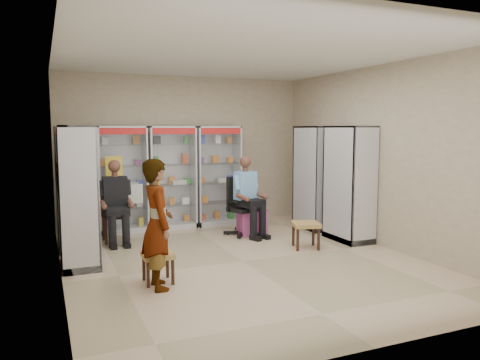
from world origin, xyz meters
name	(u,v)px	position (x,y,z in m)	size (l,w,h in m)	color
floor	(243,261)	(0.00, 0.00, 0.00)	(6.00, 6.00, 0.00)	tan
room_shell	(243,128)	(0.00, 0.00, 1.97)	(5.02, 6.02, 3.01)	tan
cabinet_back_left	(122,179)	(-1.30, 2.73, 1.00)	(0.90, 0.50, 2.00)	#B5B7BD
cabinet_back_mid	(172,177)	(-0.35, 2.73, 1.00)	(0.90, 0.50, 2.00)	#B5B7BC
cabinet_back_right	(217,176)	(0.60, 2.73, 1.00)	(0.90, 0.50, 2.00)	silver
cabinet_right_far	(315,178)	(2.23, 1.60, 1.00)	(0.50, 0.90, 2.00)	#AFB1B6
cabinet_right_near	(349,184)	(2.23, 0.50, 1.00)	(0.50, 0.90, 2.00)	#B5B7BC
cabinet_left_far	(73,188)	(-2.23, 1.80, 1.00)	(0.50, 0.90, 2.00)	silver
cabinet_left_near	(78,197)	(-2.23, 0.70, 1.00)	(0.50, 0.90, 2.00)	#ACADB4
wooden_chair	(115,215)	(-1.55, 2.00, 0.47)	(0.42, 0.42, 0.94)	black
seated_customer	(115,204)	(-1.55, 1.95, 0.67)	(0.44, 0.60, 1.34)	black
office_chair	(244,206)	(0.70, 1.60, 0.54)	(0.59, 0.59, 1.07)	black
seated_shopkeeper	(245,199)	(0.70, 1.55, 0.68)	(0.45, 0.62, 1.37)	#75AAE8
pink_trunk	(252,222)	(0.87, 1.60, 0.23)	(0.48, 0.46, 0.46)	#C64F85
tea_glass	(252,207)	(0.85, 1.56, 0.52)	(0.07, 0.07, 0.11)	#5A1A07
woven_stool_a	(306,235)	(1.26, 0.31, 0.21)	(0.43, 0.43, 0.43)	tan
woven_stool_b	(158,268)	(-1.37, -0.46, 0.19)	(0.39, 0.39, 0.39)	#A66F46
standing_man	(158,224)	(-1.41, -0.65, 0.80)	(0.58, 0.38, 1.60)	#99999C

